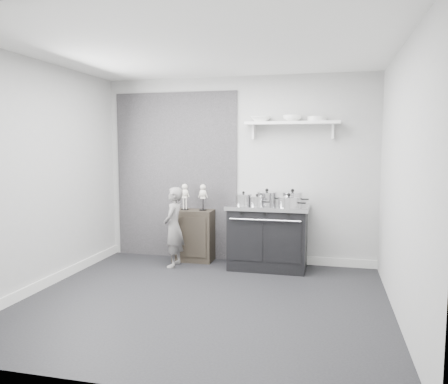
# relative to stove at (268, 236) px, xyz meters

# --- Properties ---
(ground) EXTENTS (4.00, 4.00, 0.00)m
(ground) POSITION_rel_stove_xyz_m (-0.51, -1.48, -0.45)
(ground) COLOR black
(ground) RESTS_ON ground
(room_shell) EXTENTS (4.02, 3.62, 2.71)m
(room_shell) POSITION_rel_stove_xyz_m (-0.60, -1.33, 1.19)
(room_shell) COLOR #A0A09E
(room_shell) RESTS_ON ground
(wall_shelf) EXTENTS (1.30, 0.26, 0.24)m
(wall_shelf) POSITION_rel_stove_xyz_m (0.29, 0.20, 1.56)
(wall_shelf) COLOR white
(wall_shelf) RESTS_ON room_shell
(stove) EXTENTS (1.11, 0.69, 0.89)m
(stove) POSITION_rel_stove_xyz_m (0.00, 0.00, 0.00)
(stove) COLOR black
(stove) RESTS_ON ground
(side_cabinet) EXTENTS (0.59, 0.34, 0.76)m
(side_cabinet) POSITION_rel_stove_xyz_m (-1.13, 0.13, -0.07)
(side_cabinet) COLOR black
(side_cabinet) RESTS_ON ground
(child) EXTENTS (0.28, 0.42, 1.13)m
(child) POSITION_rel_stove_xyz_m (-1.30, -0.24, 0.12)
(child) COLOR slate
(child) RESTS_ON ground
(pot_front_left) EXTENTS (0.31, 0.22, 0.19)m
(pot_front_left) POSITION_rel_stove_xyz_m (-0.33, -0.10, 0.52)
(pot_front_left) COLOR silver
(pot_front_left) RESTS_ON stove
(pot_back_left) EXTENTS (0.37, 0.28, 0.21)m
(pot_back_left) POSITION_rel_stove_xyz_m (-0.04, 0.14, 0.53)
(pot_back_left) COLOR silver
(pot_back_left) RESTS_ON stove
(pot_back_right) EXTENTS (0.36, 0.28, 0.22)m
(pot_back_right) POSITION_rel_stove_xyz_m (0.32, 0.12, 0.53)
(pot_back_right) COLOR silver
(pot_back_right) RESTS_ON stove
(pot_front_right) EXTENTS (0.37, 0.28, 0.19)m
(pot_front_right) POSITION_rel_stove_xyz_m (0.29, -0.19, 0.51)
(pot_front_right) COLOR silver
(pot_front_right) RESTS_ON stove
(pot_front_center) EXTENTS (0.27, 0.19, 0.17)m
(pot_front_center) POSITION_rel_stove_xyz_m (-0.14, -0.16, 0.51)
(pot_front_center) COLOR silver
(pot_front_center) RESTS_ON stove
(skeleton_full) EXTENTS (0.12, 0.08, 0.44)m
(skeleton_full) POSITION_rel_stove_xyz_m (-1.26, 0.13, 0.53)
(skeleton_full) COLOR beige
(skeleton_full) RESTS_ON side_cabinet
(skeleton_torso) EXTENTS (0.12, 0.08, 0.44)m
(skeleton_torso) POSITION_rel_stove_xyz_m (-0.98, 0.13, 0.53)
(skeleton_torso) COLOR beige
(skeleton_torso) RESTS_ON side_cabinet
(bowl_large) EXTENTS (0.29, 0.29, 0.07)m
(bowl_large) POSITION_rel_stove_xyz_m (-0.15, 0.19, 1.63)
(bowl_large) COLOR white
(bowl_large) RESTS_ON wall_shelf
(bowl_small) EXTENTS (0.26, 0.26, 0.08)m
(bowl_small) POSITION_rel_stove_xyz_m (0.29, 0.19, 1.63)
(bowl_small) COLOR white
(bowl_small) RESTS_ON wall_shelf
(plate_stack) EXTENTS (0.27, 0.27, 0.06)m
(plate_stack) POSITION_rel_stove_xyz_m (0.63, 0.19, 1.62)
(plate_stack) COLOR silver
(plate_stack) RESTS_ON wall_shelf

